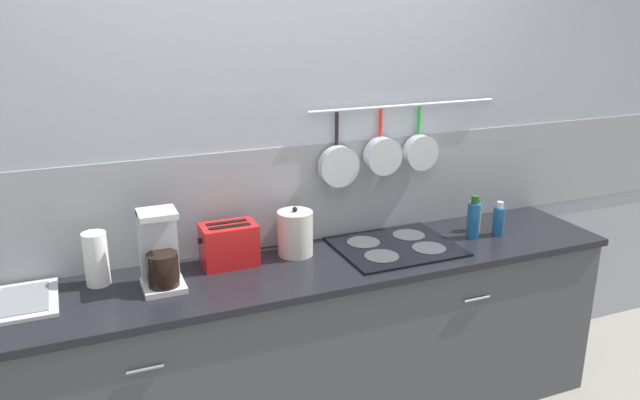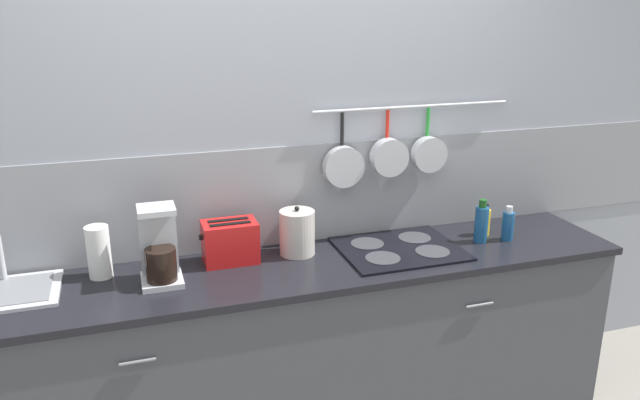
% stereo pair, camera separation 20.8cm
% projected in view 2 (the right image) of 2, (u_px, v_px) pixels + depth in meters
% --- Properties ---
extents(wall_back, '(7.20, 0.15, 2.60)m').
position_uv_depth(wall_back, '(285.00, 166.00, 3.02)').
color(wall_back, '#999EA8').
rests_on(wall_back, ground_plane).
extents(cabinet_base, '(3.05, 0.55, 0.85)m').
position_uv_depth(cabinet_base, '(305.00, 353.00, 2.99)').
color(cabinet_base, '#3F4247').
rests_on(cabinet_base, ground_plane).
extents(countertop, '(3.09, 0.57, 0.03)m').
position_uv_depth(countertop, '(304.00, 269.00, 2.85)').
color(countertop, black).
rests_on(countertop, cabinet_base).
extents(sink_basin, '(0.46, 0.35, 0.22)m').
position_uv_depth(sink_basin, '(0.00, 291.00, 2.56)').
color(sink_basin, '#B7BABF').
rests_on(sink_basin, countertop).
extents(paper_towel_roll, '(0.10, 0.10, 0.23)m').
position_uv_depth(paper_towel_roll, '(99.00, 252.00, 2.70)').
color(paper_towel_roll, white).
rests_on(paper_towel_roll, countertop).
extents(coffee_maker, '(0.17, 0.19, 0.34)m').
position_uv_depth(coffee_maker, '(159.00, 251.00, 2.65)').
color(coffee_maker, '#B7BABF').
rests_on(coffee_maker, countertop).
extents(toaster, '(0.26, 0.16, 0.20)m').
position_uv_depth(toaster, '(230.00, 242.00, 2.86)').
color(toaster, red).
rests_on(toaster, countertop).
extents(kettle, '(0.17, 0.17, 0.24)m').
position_uv_depth(kettle, '(297.00, 232.00, 2.95)').
color(kettle, beige).
rests_on(kettle, countertop).
extents(cooktop, '(0.57, 0.48, 0.01)m').
position_uv_depth(cooktop, '(399.00, 249.00, 3.02)').
color(cooktop, black).
rests_on(cooktop, countertop).
extents(bottle_vinegar, '(0.07, 0.07, 0.22)m').
position_uv_depth(bottle_vinegar, '(481.00, 223.00, 3.10)').
color(bottle_vinegar, navy).
rests_on(bottle_vinegar, countertop).
extents(bottle_hot_sauce, '(0.06, 0.06, 0.17)m').
position_uv_depth(bottle_hot_sauce, '(485.00, 221.00, 3.20)').
color(bottle_hot_sauce, yellow).
rests_on(bottle_hot_sauce, countertop).
extents(bottle_sesame_oil, '(0.06, 0.06, 0.18)m').
position_uv_depth(bottle_sesame_oil, '(508.00, 225.00, 3.13)').
color(bottle_sesame_oil, navy).
rests_on(bottle_sesame_oil, countertop).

